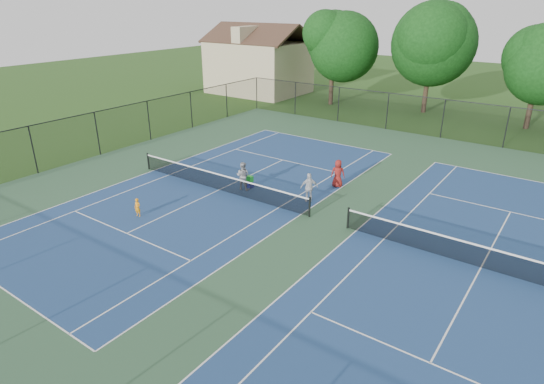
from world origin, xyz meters
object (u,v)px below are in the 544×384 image
Objects in this scene: ball_crate at (250,185)px; tree_back_a at (333,43)px; tree_back_c at (541,61)px; clapboard_house at (259,65)px; instructor at (243,176)px; tree_back_b at (432,40)px; child_player at (138,208)px; ball_hopper at (250,179)px; bystander_c at (338,174)px; bystander_a at (309,187)px.

tree_back_a is at bearing 107.54° from ball_crate.
tree_back_a is 18.04m from tree_back_c.
clapboard_house is 29.61m from instructor.
child_player is at bearing -97.42° from tree_back_b.
child_player is (14.98, -29.87, -2.62)m from clapboard_house.
tree_back_b is 19.35m from clapboard_house.
tree_back_b is 27.34× the size of ball_hopper.
ball_crate is (-4.04, -3.00, -0.65)m from bystander_c.
tree_back_c is 24.88m from bystander_a.
tree_back_b is 1.19× the size of tree_back_c.
ball_crate is at bearing -114.60° from tree_back_c.
instructor is at bearing -106.56° from ball_hopper.
bystander_a is 3.81m from ball_hopper.
clapboard_house is at bearing 125.95° from ball_hopper.
ball_hopper is (-1.84, -24.67, -6.09)m from tree_back_b.
clapboard_house is at bearing 125.95° from ball_crate.
tree_back_a reaches higher than bystander_a.
child_player is at bearing -63.37° from clapboard_house.
instructor is 1.01× the size of bystander_c.
tree_back_a is 5.67× the size of bystander_c.
tree_back_c reaches higher than bystander_c.
clapboard_house is (-28.00, -0.00, -2.39)m from tree_back_c.
bystander_a is 2.74m from bystander_c.
child_player is at bearing 32.45° from bystander_c.
ball_hopper is at bearing -54.05° from clapboard_house.
instructor is (17.03, -24.11, -2.28)m from clapboard_house.
ball_hopper is (-4.04, -3.00, -0.30)m from bystander_c.
tree_back_a is 25.47m from bystander_a.
tree_back_c is at bearing 3.18° from tree_back_a.
clapboard_house reaches higher than ball_hopper.
tree_back_b is 25.47m from ball_hopper.
child_player is at bearing 7.93° from bystander_a.
bystander_c is (21.20, -20.66, -2.29)m from clapboard_house.
tree_back_b is 6.19× the size of instructor.
tree_back_a is at bearing -5.71° from clapboard_house.
bystander_c is 4.40× the size of ball_hopper.
bystander_c is at bearing -84.19° from tree_back_b.
tree_back_a is 5.73× the size of bystander_a.
tree_back_c is at bearing 54.99° from child_player.
tree_back_b is 22.53m from bystander_c.
clapboard_house is 29.44× the size of ball_hopper.
tree_back_a is 10.47m from clapboard_house.
instructor is 0.56m from ball_hopper.
tree_back_c is 26.57m from ball_crate.
instructor reaches higher than child_player.
tree_back_a is 9.24m from tree_back_b.
clapboard_house is 29.69m from bystander_c.
clapboard_house is at bearing -68.67° from instructor.
tree_back_c is 5.18× the size of instructor.
child_player is (-4.02, -30.87, -6.12)m from tree_back_b.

